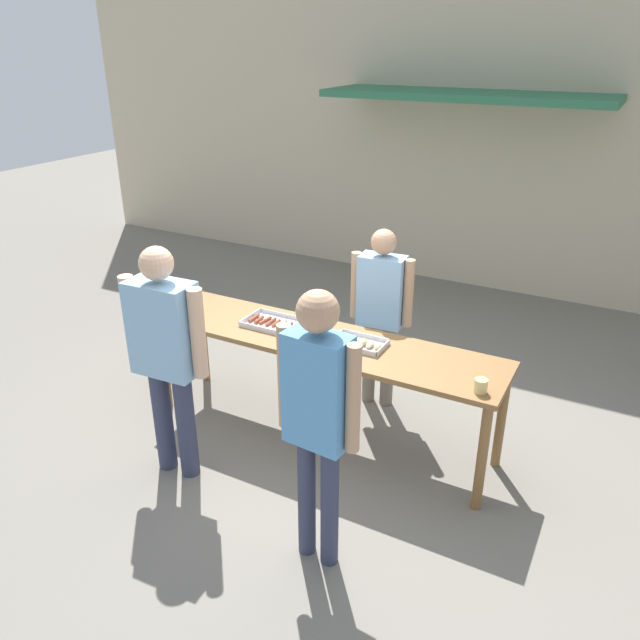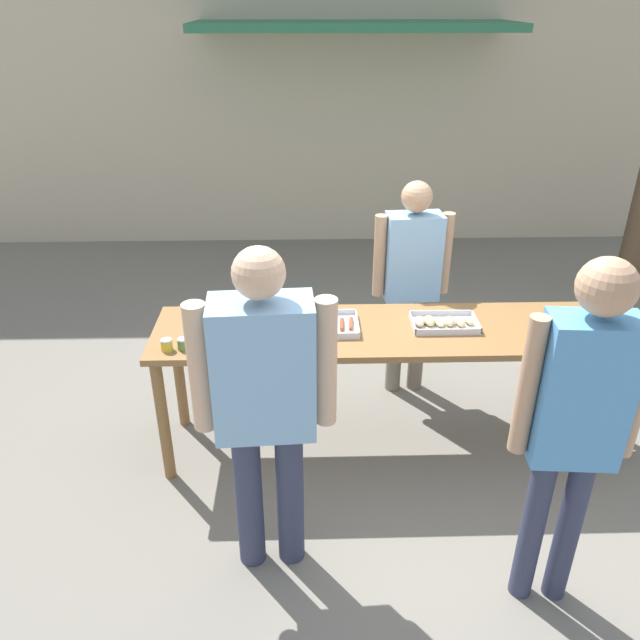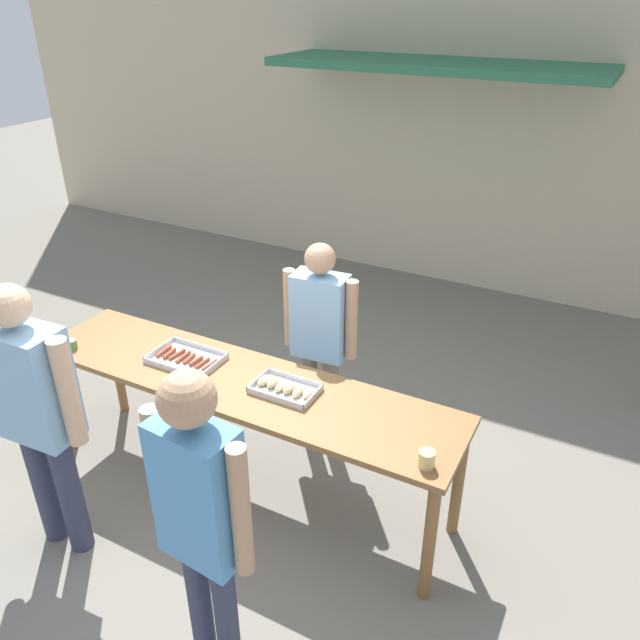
# 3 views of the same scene
# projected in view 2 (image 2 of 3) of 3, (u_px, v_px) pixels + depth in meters

# --- Properties ---
(ground_plane) EXTENTS (24.00, 24.00, 0.00)m
(ground_plane) POSITION_uv_depth(u_px,v_px,m) (385.00, 444.00, 4.18)
(ground_plane) COLOR slate
(building_facade_back) EXTENTS (12.00, 1.11, 4.50)m
(building_facade_back) POSITION_uv_depth(u_px,v_px,m) (351.00, 38.00, 6.66)
(building_facade_back) COLOR beige
(building_facade_back) RESTS_ON ground
(serving_table) EXTENTS (2.90, 0.67, 0.88)m
(serving_table) POSITION_uv_depth(u_px,v_px,m) (392.00, 342.00, 3.82)
(serving_table) COLOR brown
(serving_table) RESTS_ON ground
(food_tray_sausages) EXTENTS (0.46, 0.32, 0.04)m
(food_tray_sausages) POSITION_uv_depth(u_px,v_px,m) (319.00, 325.00, 3.78)
(food_tray_sausages) COLOR silver
(food_tray_sausages) RESTS_ON serving_table
(food_tray_buns) EXTENTS (0.40, 0.25, 0.06)m
(food_tray_buns) POSITION_uv_depth(u_px,v_px,m) (443.00, 322.00, 3.79)
(food_tray_buns) COLOR silver
(food_tray_buns) RESTS_ON serving_table
(condiment_jar_mustard) EXTENTS (0.07, 0.07, 0.07)m
(condiment_jar_mustard) POSITION_uv_depth(u_px,v_px,m) (167.00, 345.00, 3.53)
(condiment_jar_mustard) COLOR gold
(condiment_jar_mustard) RESTS_ON serving_table
(condiment_jar_ketchup) EXTENTS (0.07, 0.07, 0.07)m
(condiment_jar_ketchup) POSITION_uv_depth(u_px,v_px,m) (183.00, 344.00, 3.54)
(condiment_jar_ketchup) COLOR #567A38
(condiment_jar_ketchup) RESTS_ON serving_table
(beer_cup) EXTENTS (0.09, 0.09, 0.09)m
(beer_cup) POSITION_uv_depth(u_px,v_px,m) (623.00, 336.00, 3.60)
(beer_cup) COLOR #DBC67A
(beer_cup) RESTS_ON serving_table
(person_server_behind_table) EXTENTS (0.54, 0.23, 1.60)m
(person_server_behind_table) POSITION_uv_depth(u_px,v_px,m) (411.00, 272.00, 4.34)
(person_server_behind_table) COLOR #756B5B
(person_server_behind_table) RESTS_ON ground
(person_customer_holding_hotdog) EXTENTS (0.67, 0.28, 1.77)m
(person_customer_holding_hotdog) POSITION_uv_depth(u_px,v_px,m) (265.00, 394.00, 2.87)
(person_customer_holding_hotdog) COLOR #333851
(person_customer_holding_hotdog) RESTS_ON ground
(person_customer_with_cup) EXTENTS (0.53, 0.24, 1.81)m
(person_customer_with_cup) POSITION_uv_depth(u_px,v_px,m) (577.00, 413.00, 2.64)
(person_customer_with_cup) COLOR #333851
(person_customer_with_cup) RESTS_ON ground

